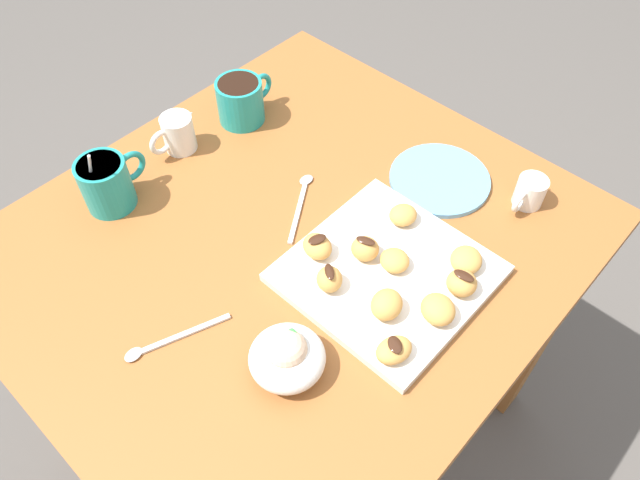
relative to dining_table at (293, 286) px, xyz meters
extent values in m
plane|color=#514C47|center=(0.00, 0.00, -0.61)|extent=(8.00, 8.00, 0.00)
cube|color=#935628|center=(0.00, 0.00, 0.13)|extent=(0.93, 0.84, 0.04)
cube|color=#935628|center=(0.41, -0.36, -0.25)|extent=(0.07, 0.07, 0.72)
cube|color=#935628|center=(-0.41, 0.36, -0.25)|extent=(0.07, 0.07, 0.72)
cube|color=#935628|center=(0.41, 0.36, -0.25)|extent=(0.07, 0.07, 0.72)
cube|color=silver|center=(0.05, -0.17, 0.15)|extent=(0.29, 0.29, 0.02)
cylinder|color=teal|center=(-0.16, 0.29, 0.19)|extent=(0.09, 0.09, 0.09)
torus|color=teal|center=(-0.10, 0.29, 0.20)|extent=(0.06, 0.01, 0.06)
cylinder|color=black|center=(-0.16, 0.29, 0.23)|extent=(0.07, 0.07, 0.01)
cylinder|color=silver|center=(-0.17, 0.29, 0.23)|extent=(0.01, 0.05, 0.12)
cylinder|color=teal|center=(0.16, 0.29, 0.19)|extent=(0.09, 0.09, 0.09)
torus|color=teal|center=(0.21, 0.29, 0.19)|extent=(0.06, 0.01, 0.06)
cylinder|color=black|center=(0.16, 0.29, 0.22)|extent=(0.08, 0.08, 0.01)
cylinder|color=silver|center=(0.02, 0.31, 0.18)|extent=(0.06, 0.06, 0.07)
cone|color=silver|center=(0.05, 0.31, 0.21)|extent=(0.02, 0.02, 0.02)
torus|color=silver|center=(-0.02, 0.31, 0.18)|extent=(0.05, 0.01, 0.05)
cylinder|color=white|center=(0.02, 0.31, 0.21)|extent=(0.05, 0.05, 0.01)
ellipsoid|color=silver|center=(-0.17, -0.17, 0.17)|extent=(0.11, 0.11, 0.06)
sphere|color=beige|center=(-0.17, -0.17, 0.19)|extent=(0.06, 0.06, 0.06)
ellipsoid|color=green|center=(-0.16, -0.17, 0.21)|extent=(0.03, 0.03, 0.01)
cylinder|color=silver|center=(0.34, -0.25, 0.17)|extent=(0.05, 0.05, 0.05)
cone|color=silver|center=(0.37, -0.25, 0.19)|extent=(0.02, 0.02, 0.02)
torus|color=silver|center=(0.31, -0.25, 0.17)|extent=(0.04, 0.01, 0.04)
cylinder|color=#381E11|center=(0.34, -0.25, 0.19)|extent=(0.04, 0.04, 0.01)
cylinder|color=#66A8DB|center=(0.28, -0.11, 0.15)|extent=(0.18, 0.18, 0.01)
cube|color=silver|center=(0.05, 0.03, 0.15)|extent=(0.13, 0.09, 0.00)
ellipsoid|color=silver|center=(0.12, 0.07, 0.15)|extent=(0.03, 0.02, 0.01)
cube|color=silver|center=(-0.24, -0.01, 0.15)|extent=(0.14, 0.06, 0.00)
ellipsoid|color=silver|center=(-0.31, 0.01, 0.15)|extent=(0.03, 0.02, 0.01)
ellipsoid|color=#D19347|center=(0.10, -0.28, 0.18)|extent=(0.07, 0.07, 0.04)
ellipsoid|color=#381E11|center=(0.10, -0.28, 0.20)|extent=(0.02, 0.03, 0.00)
ellipsoid|color=#D19347|center=(-0.06, -0.27, 0.17)|extent=(0.07, 0.06, 0.03)
ellipsoid|color=#381E11|center=(-0.06, -0.27, 0.19)|extent=(0.03, 0.03, 0.00)
ellipsoid|color=#D19347|center=(0.15, -0.12, 0.17)|extent=(0.06, 0.06, 0.03)
ellipsoid|color=#D19347|center=(0.03, -0.28, 0.18)|extent=(0.07, 0.07, 0.03)
ellipsoid|color=#D19347|center=(0.00, -0.06, 0.18)|extent=(0.05, 0.06, 0.03)
ellipsoid|color=#381E11|center=(0.00, -0.06, 0.19)|extent=(0.04, 0.03, 0.00)
ellipsoid|color=#D19347|center=(0.05, -0.12, 0.18)|extent=(0.06, 0.06, 0.04)
ellipsoid|color=#381E11|center=(0.05, -0.12, 0.20)|extent=(0.02, 0.03, 0.00)
ellipsoid|color=#D19347|center=(0.06, -0.17, 0.17)|extent=(0.06, 0.06, 0.03)
ellipsoid|color=#D19347|center=(0.14, -0.25, 0.17)|extent=(0.07, 0.07, 0.03)
ellipsoid|color=#D19347|center=(-0.01, -0.22, 0.18)|extent=(0.07, 0.06, 0.04)
ellipsoid|color=#D19347|center=(-0.04, -0.12, 0.18)|extent=(0.06, 0.06, 0.04)
ellipsoid|color=#381E11|center=(-0.04, -0.12, 0.20)|extent=(0.03, 0.03, 0.00)
camera|label=1|loc=(-0.44, -0.47, 0.94)|focal=33.96mm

